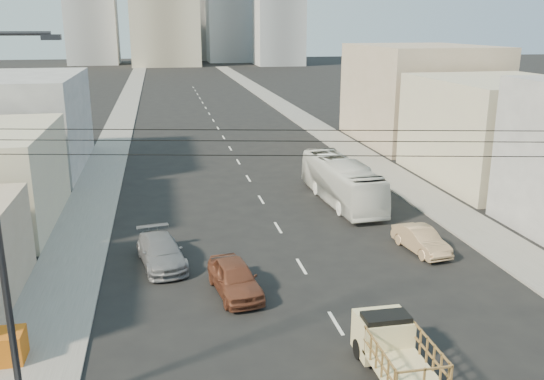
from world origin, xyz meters
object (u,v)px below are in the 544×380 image
object	(u,v)px
city_bus	(341,181)
flatbed_pickup	(394,347)
sedan_brown	(235,278)
sedan_tan	(421,240)
streetlamp_left	(1,228)
sedan_grey	(161,252)

from	to	relation	value
city_bus	flatbed_pickup	bearing A→B (deg)	-105.37
flatbed_pickup	sedan_brown	xyz separation A→B (m)	(-4.69, 7.48, -0.32)
sedan_tan	streetlamp_left	size ratio (longest dim) A/B	0.34
sedan_grey	streetlamp_left	distance (m)	13.64
streetlamp_left	sedan_grey	bearing A→B (deg)	69.66
city_bus	sedan_grey	world-z (taller)	city_bus
sedan_tan	sedan_grey	distance (m)	14.04
sedan_brown	sedan_tan	bearing A→B (deg)	7.91
flatbed_pickup	streetlamp_left	xyz separation A→B (m)	(-12.31, -0.12, 5.34)
sedan_grey	city_bus	bearing A→B (deg)	25.08
sedan_tan	streetlamp_left	world-z (taller)	streetlamp_left
sedan_tan	streetlamp_left	distance (m)	22.00
flatbed_pickup	streetlamp_left	distance (m)	13.42
flatbed_pickup	streetlamp_left	world-z (taller)	streetlamp_left
city_bus	streetlamp_left	size ratio (longest dim) A/B	0.90
city_bus	sedan_brown	distance (m)	15.78
city_bus	sedan_brown	xyz separation A→B (m)	(-9.20, -12.80, -0.73)
city_bus	sedan_tan	world-z (taller)	city_bus
flatbed_pickup	city_bus	world-z (taller)	city_bus
city_bus	sedan_grey	distance (m)	15.31
sedan_brown	sedan_grey	world-z (taller)	sedan_brown
sedan_grey	streetlamp_left	bearing A→B (deg)	-120.33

